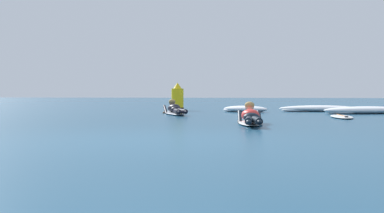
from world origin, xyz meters
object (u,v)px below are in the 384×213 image
at_px(surfer_near, 251,118).
at_px(drifting_surfboard, 342,117).
at_px(surfer_far, 175,110).
at_px(channel_marker_buoy, 177,99).

bearing_deg(surfer_near, drifting_surfboard, 55.95).
relative_size(surfer_far, drifting_surfboard, 1.32).
height_order(surfer_near, surfer_far, same).
bearing_deg(channel_marker_buoy, surfer_far, -78.43).
bearing_deg(channel_marker_buoy, surfer_near, -66.78).
bearing_deg(surfer_far, channel_marker_buoy, 101.57).
bearing_deg(drifting_surfboard, surfer_far, 167.24).
height_order(surfer_near, drifting_surfboard, surfer_near).
xyz_separation_m(surfer_near, drifting_surfboard, (2.28, 3.38, -0.11)).
distance_m(surfer_near, surfer_far, 5.29).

